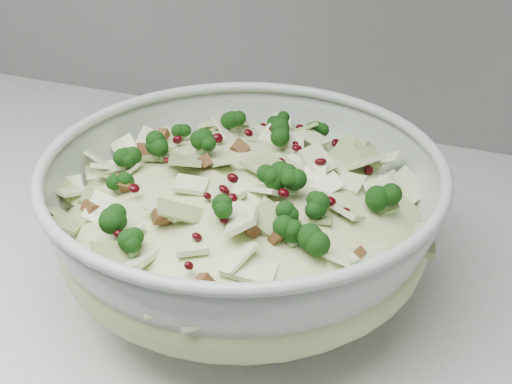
% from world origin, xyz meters
% --- Properties ---
extents(mixing_bowl, '(0.35, 0.35, 0.14)m').
position_xyz_m(mixing_bowl, '(-0.66, 1.60, 0.97)').
color(mixing_bowl, '#A5B6A9').
rests_on(mixing_bowl, counter).
extents(salad, '(0.42, 0.42, 0.14)m').
position_xyz_m(salad, '(-0.66, 1.60, 0.99)').
color(salad, beige).
rests_on(salad, mixing_bowl).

